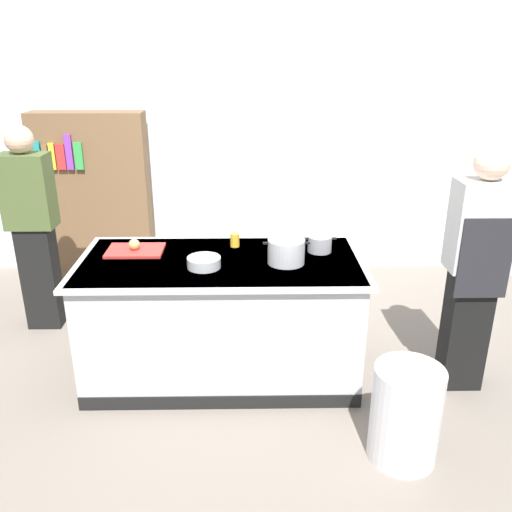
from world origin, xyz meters
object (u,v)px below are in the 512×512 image
object	(u,v)px
sauce_pan	(320,244)
juice_cup	(235,240)
stock_pot	(286,251)
person_chef	(475,267)
bookshelf	(94,198)
mixing_bowl	(204,262)
onion	(134,244)
trash_bin	(405,414)
person_guest	(33,226)

from	to	relation	value
sauce_pan	juice_cup	world-z (taller)	sauce_pan
stock_pot	person_chef	distance (m)	1.26
stock_pot	person_chef	world-z (taller)	person_chef
juice_cup	person_chef	xyz separation A→B (m)	(1.61, -0.46, -0.04)
juice_cup	bookshelf	xyz separation A→B (m)	(-1.44, 1.53, -0.10)
mixing_bowl	bookshelf	size ratio (longest dim) A/B	0.13
sauce_pan	bookshelf	bearing A→B (deg)	141.41
juice_cup	onion	bearing A→B (deg)	-171.62
juice_cup	trash_bin	size ratio (longest dim) A/B	0.17
stock_pot	person_guest	distance (m)	2.18
sauce_pan	juice_cup	xyz separation A→B (m)	(-0.61, 0.11, -0.01)
stock_pot	bookshelf	xyz separation A→B (m)	(-1.80, 1.86, -0.13)
onion	sauce_pan	world-z (taller)	sauce_pan
mixing_bowl	juice_cup	bearing A→B (deg)	63.31
juice_cup	bookshelf	size ratio (longest dim) A/B	0.06
trash_bin	bookshelf	world-z (taller)	bookshelf
mixing_bowl	juice_cup	distance (m)	0.44
mixing_bowl	bookshelf	world-z (taller)	bookshelf
mixing_bowl	person_chef	bearing A→B (deg)	-1.94
onion	bookshelf	world-z (taller)	bookshelf
sauce_pan	person_chef	world-z (taller)	person_chef
stock_pot	juice_cup	size ratio (longest dim) A/B	3.18
person_guest	bookshelf	bearing A→B (deg)	165.70
person_chef	mixing_bowl	bearing A→B (deg)	106.98
onion	person_chef	distance (m)	2.35
juice_cup	person_guest	distance (m)	1.73
juice_cup	bookshelf	distance (m)	2.11
onion	stock_pot	world-z (taller)	stock_pot
stock_pot	trash_bin	bearing A→B (deg)	-52.92
sauce_pan	juice_cup	distance (m)	0.62
sauce_pan	mixing_bowl	size ratio (longest dim) A/B	1.05
sauce_pan	bookshelf	world-z (taller)	bookshelf
person_guest	person_chef	bearing A→B (deg)	71.59
sauce_pan	person_guest	xyz separation A→B (m)	(-2.28, 0.60, -0.05)
person_chef	trash_bin	bearing A→B (deg)	159.11
trash_bin	sauce_pan	bearing A→B (deg)	110.01
sauce_pan	person_chef	distance (m)	1.05
onion	bookshelf	size ratio (longest dim) A/B	0.05
onion	person_chef	size ratio (longest dim) A/B	0.05
trash_bin	person_chef	bearing A→B (deg)	50.18
trash_bin	person_chef	size ratio (longest dim) A/B	0.35
stock_pot	bookshelf	distance (m)	2.59
onion	trash_bin	size ratio (longest dim) A/B	0.13
juice_cup	person_guest	xyz separation A→B (m)	(-1.66, 0.49, -0.04)
onion	person_chef	world-z (taller)	person_chef
bookshelf	mixing_bowl	bearing A→B (deg)	-57.09
sauce_pan	bookshelf	size ratio (longest dim) A/B	0.14
sauce_pan	juice_cup	bearing A→B (deg)	169.74
bookshelf	onion	bearing A→B (deg)	-66.05
sauce_pan	juice_cup	size ratio (longest dim) A/B	2.37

